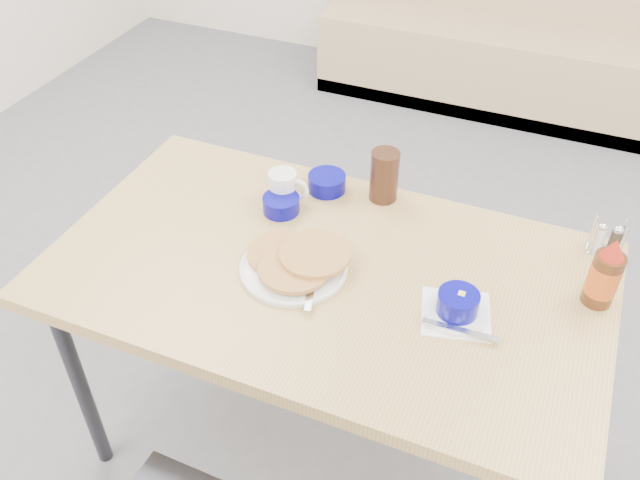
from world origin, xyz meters
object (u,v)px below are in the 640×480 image
at_px(pancake_plate, 295,263).
at_px(creamer_bowl, 281,204).
at_px(dining_table, 325,286).
at_px(butter_bowl, 327,183).
at_px(syrup_bottle, 604,276).
at_px(grits_setting, 457,306).
at_px(coffee_mug, 284,186).
at_px(amber_tumbler, 384,176).
at_px(booth_bench, 498,38).
at_px(condiment_caddy, 606,240).

bearing_deg(pancake_plate, creamer_bowl, 123.67).
distance_m(dining_table, butter_bowl, 0.35).
height_order(butter_bowl, syrup_bottle, syrup_bottle).
distance_m(dining_table, pancake_plate, 0.11).
height_order(grits_setting, creamer_bowl, grits_setting).
relative_size(coffee_mug, amber_tumbler, 0.78).
xyz_separation_m(booth_bench, condiment_caddy, (0.64, -2.19, 0.45)).
bearing_deg(grits_setting, coffee_mug, 155.68).
height_order(grits_setting, amber_tumbler, amber_tumbler).
distance_m(grits_setting, syrup_bottle, 0.35).
bearing_deg(amber_tumbler, grits_setting, -50.50).
xyz_separation_m(grits_setting, condiment_caddy, (0.30, 0.37, 0.01)).
bearing_deg(booth_bench, condiment_caddy, -73.74).
height_order(grits_setting, butter_bowl, grits_setting).
bearing_deg(pancake_plate, grits_setting, -0.04).
xyz_separation_m(pancake_plate, amber_tumbler, (0.11, 0.37, 0.06)).
bearing_deg(booth_bench, syrup_bottle, -75.01).
height_order(pancake_plate, condiment_caddy, condiment_caddy).
bearing_deg(condiment_caddy, dining_table, -159.02).
relative_size(creamer_bowl, amber_tumbler, 0.68).
relative_size(pancake_plate, amber_tumbler, 1.79).
bearing_deg(coffee_mug, booth_bench, 84.65).
xyz_separation_m(creamer_bowl, condiment_caddy, (0.84, 0.17, 0.01)).
bearing_deg(coffee_mug, amber_tumbler, 24.92).
xyz_separation_m(coffee_mug, butter_bowl, (0.09, 0.09, -0.02)).
bearing_deg(syrup_bottle, butter_bowl, 167.38).
bearing_deg(amber_tumbler, syrup_bottle, -18.08).
xyz_separation_m(dining_table, creamer_bowl, (-0.20, 0.17, 0.08)).
bearing_deg(syrup_bottle, amber_tumbler, 161.92).
bearing_deg(creamer_bowl, syrup_bottle, -1.93).
xyz_separation_m(dining_table, pancake_plate, (-0.07, -0.03, 0.08)).
xyz_separation_m(butter_bowl, syrup_bottle, (0.76, -0.17, 0.06)).
bearing_deg(condiment_caddy, butter_bowl, 174.91).
relative_size(pancake_plate, syrup_bottle, 1.43).
relative_size(booth_bench, coffee_mug, 16.13).
bearing_deg(booth_bench, butter_bowl, -93.22).
height_order(coffee_mug, creamer_bowl, coffee_mug).
distance_m(amber_tumbler, condiment_caddy, 0.60).
bearing_deg(condiment_caddy, syrup_bottle, -97.00).
height_order(creamer_bowl, condiment_caddy, condiment_caddy).
bearing_deg(dining_table, syrup_bottle, 12.61).
height_order(coffee_mug, butter_bowl, coffee_mug).
bearing_deg(syrup_bottle, pancake_plate, -166.22).
distance_m(dining_table, coffee_mug, 0.33).
bearing_deg(booth_bench, pancake_plate, -91.54).
xyz_separation_m(booth_bench, grits_setting, (0.34, -2.57, 0.44)).
xyz_separation_m(creamer_bowl, butter_bowl, (0.08, 0.14, 0.00)).
bearing_deg(butter_bowl, amber_tumbler, 8.95).
bearing_deg(pancake_plate, condiment_caddy, 27.60).
distance_m(grits_setting, amber_tumbler, 0.48).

